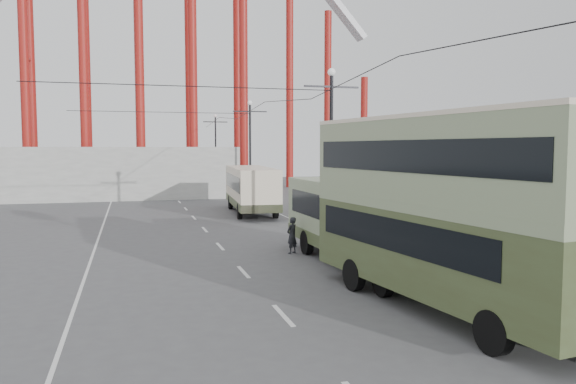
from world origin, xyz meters
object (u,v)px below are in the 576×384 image
object	(u,v)px
single_decker_cream	(251,187)
pedestrian	(292,235)
single_decker_green	(366,221)
double_decker_bus	(443,202)

from	to	relation	value
single_decker_cream	pedestrian	bearing A→B (deg)	-90.90
single_decker_green	pedestrian	size ratio (longest dim) A/B	7.20
double_decker_bus	single_decker_green	bearing A→B (deg)	81.11
single_decker_cream	pedestrian	xyz separation A→B (m)	(-1.55, -16.51, -1.09)
pedestrian	single_decker_green	bearing A→B (deg)	80.96
single_decker_green	pedestrian	world-z (taller)	single_decker_green
single_decker_green	single_decker_cream	xyz separation A→B (m)	(-0.41, 20.49, -0.01)
single_decker_green	pedestrian	bearing A→B (deg)	114.92
single_decker_green	double_decker_bus	bearing A→B (deg)	-92.72
single_decker_cream	single_decker_green	bearing A→B (deg)	-84.39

